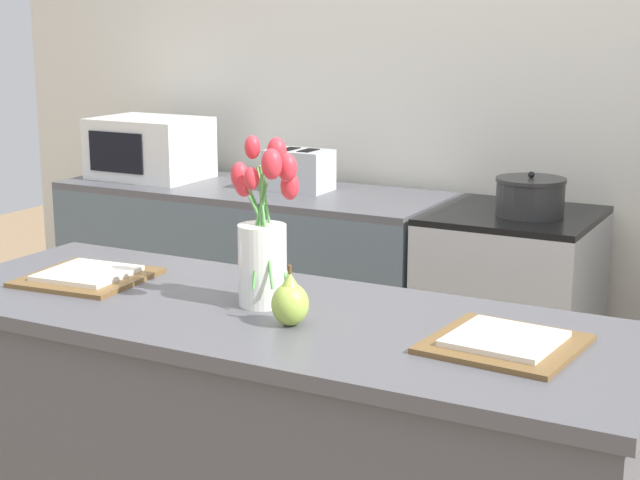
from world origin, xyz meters
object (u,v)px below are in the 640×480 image
(plate_setting_left, at_px, (87,276))
(microwave, at_px, (150,148))
(pear_figurine, at_px, (290,302))
(toaster, at_px, (299,170))
(stove_range, at_px, (509,330))
(flower_vase, at_px, (263,239))
(plate_setting_right, at_px, (504,342))
(cooking_pot, at_px, (530,197))

(plate_setting_left, distance_m, microwave, 1.89)
(pear_figurine, xyz_separation_m, microwave, (-1.68, 1.67, 0.04))
(plate_setting_left, bearing_deg, toaster, 99.56)
(stove_range, height_order, microwave, microwave)
(flower_vase, height_order, plate_setting_right, flower_vase)
(stove_range, xyz_separation_m, flower_vase, (-0.14, -1.56, 0.66))
(pear_figurine, xyz_separation_m, plate_setting_right, (0.47, 0.08, -0.04))
(toaster, bearing_deg, stove_range, -2.12)
(microwave, bearing_deg, plate_setting_left, -57.26)
(toaster, bearing_deg, flower_vase, -63.34)
(plate_setting_right, xyz_separation_m, cooking_pot, (-0.40, 1.56, 0.02))
(plate_setting_right, relative_size, toaster, 1.15)
(pear_figurine, bearing_deg, microwave, 135.20)
(flower_vase, relative_size, pear_figurine, 2.88)
(flower_vase, xyz_separation_m, cooking_pot, (0.20, 1.54, -0.13))
(stove_range, xyz_separation_m, plate_setting_right, (0.47, -1.59, 0.51))
(toaster, relative_size, cooking_pot, 1.10)
(pear_figurine, height_order, plate_setting_right, pear_figurine)
(stove_range, height_order, toaster, toaster)
(pear_figurine, xyz_separation_m, plate_setting_left, (-0.66, 0.08, -0.04))
(plate_setting_left, bearing_deg, plate_setting_right, 0.00)
(pear_figurine, height_order, toaster, pear_figurine)
(stove_range, relative_size, toaster, 3.27)
(plate_setting_left, xyz_separation_m, plate_setting_right, (1.13, 0.00, 0.00))
(flower_vase, bearing_deg, plate_setting_right, -2.26)
(flower_vase, height_order, toaster, flower_vase)
(flower_vase, distance_m, microwave, 2.20)
(toaster, bearing_deg, microwave, -177.28)
(microwave, bearing_deg, cooking_pot, -0.80)
(flower_vase, relative_size, toaster, 1.43)
(microwave, bearing_deg, toaster, 2.72)
(stove_range, height_order, cooking_pot, cooking_pot)
(flower_vase, distance_m, plate_setting_left, 0.55)
(toaster, distance_m, cooking_pot, 1.01)
(toaster, distance_m, microwave, 0.75)
(stove_range, bearing_deg, cooking_pot, -21.40)
(stove_range, height_order, plate_setting_right, plate_setting_right)
(pear_figurine, relative_size, cooking_pot, 0.54)
(plate_setting_right, relative_size, cooking_pot, 1.26)
(stove_range, relative_size, pear_figurine, 6.60)
(stove_range, bearing_deg, microwave, -179.98)
(toaster, height_order, microwave, microwave)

